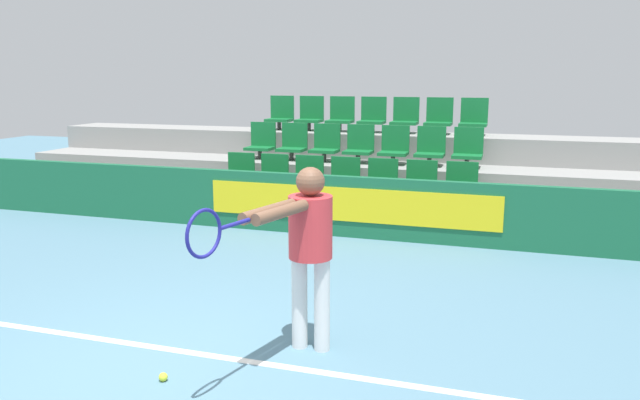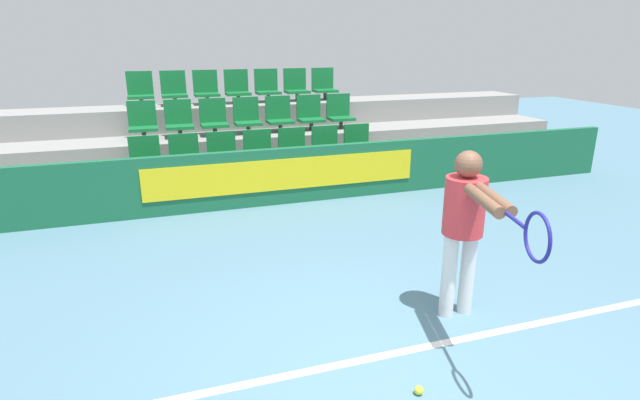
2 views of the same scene
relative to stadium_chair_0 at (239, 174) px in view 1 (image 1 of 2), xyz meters
name	(u,v)px [view 1 (image 1 of 2)]	position (x,y,z in m)	size (l,w,h in m)	color
ground_plane	(163,374)	(1.71, -5.04, -0.69)	(30.00, 30.00, 0.00)	slate
court_baseline	(189,352)	(1.71, -4.65, -0.68)	(6.11, 0.08, 0.01)	white
barrier_wall	(332,205)	(1.72, -0.65, -0.26)	(12.30, 0.14, 0.85)	#19603D
bleacher_tier_front	(342,213)	(1.71, -0.12, -0.48)	(11.90, 0.90, 0.41)	gray
bleacher_tier_middle	(357,189)	(1.71, 0.78, -0.27)	(11.90, 0.90, 0.83)	gray
bleacher_tier_back	(370,168)	(1.71, 1.69, -0.07)	(11.90, 0.90, 1.24)	gray
stadium_chair_0	(239,174)	(0.00, 0.00, 0.00)	(0.45, 0.37, 0.61)	#333333
stadium_chair_1	(273,176)	(0.57, 0.00, 0.00)	(0.45, 0.37, 0.61)	#333333
stadium_chair_2	(308,178)	(1.14, 0.00, 0.00)	(0.45, 0.37, 0.61)	#333333
stadium_chair_3	(344,180)	(1.71, 0.00, 0.00)	(0.45, 0.37, 0.61)	#333333
stadium_chair_4	(382,182)	(2.28, 0.00, 0.00)	(0.45, 0.37, 0.61)	#333333
stadium_chair_5	(420,184)	(2.85, 0.00, 0.00)	(0.45, 0.37, 0.61)	#333333
stadium_chair_6	(461,186)	(3.42, 0.00, 0.00)	(0.45, 0.37, 0.61)	#333333
stadium_chair_7	(261,142)	(0.00, 0.90, 0.41)	(0.45, 0.37, 0.61)	#333333
stadium_chair_8	(293,143)	(0.57, 0.90, 0.41)	(0.45, 0.37, 0.61)	#333333
stadium_chair_9	(326,144)	(1.14, 0.90, 0.41)	(0.45, 0.37, 0.61)	#333333
stadium_chair_10	(359,146)	(1.71, 0.90, 0.41)	(0.45, 0.37, 0.61)	#333333
stadium_chair_11	(394,147)	(2.28, 0.90, 0.41)	(0.45, 0.37, 0.61)	#333333
stadium_chair_12	(430,148)	(2.85, 0.90, 0.41)	(0.45, 0.37, 0.61)	#333333
stadium_chair_13	(468,149)	(3.42, 0.90, 0.41)	(0.45, 0.37, 0.61)	#333333
stadium_chair_14	(281,114)	(0.00, 1.81, 0.83)	(0.45, 0.37, 0.61)	#333333
stadium_chair_15	(310,115)	(0.57, 1.81, 0.83)	(0.45, 0.37, 0.61)	#333333
stadium_chair_16	(341,116)	(1.14, 1.81, 0.83)	(0.45, 0.37, 0.61)	#333333
stadium_chair_17	(372,116)	(1.71, 1.81, 0.83)	(0.45, 0.37, 0.61)	#333333
stadium_chair_18	(405,117)	(2.28, 1.81, 0.83)	(0.45, 0.37, 0.61)	#333333
stadium_chair_19	(439,118)	(2.85, 1.81, 0.83)	(0.45, 0.37, 0.61)	#333333
stadium_chair_20	(474,118)	(3.42, 1.81, 0.83)	(0.45, 0.37, 0.61)	#333333
tennis_player	(306,239)	(2.61, -4.33, 0.26)	(0.53, 1.52, 1.52)	silver
tennis_ball	(163,377)	(1.77, -5.13, -0.65)	(0.07, 0.07, 0.07)	#CCDB33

